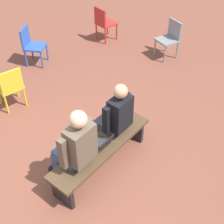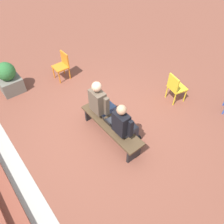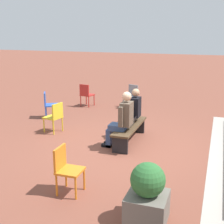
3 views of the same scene
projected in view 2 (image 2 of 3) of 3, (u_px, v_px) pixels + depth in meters
The scene contains 9 objects.
ground_plane at pixel (103, 126), 5.54m from camera, with size 60.00×60.00×0.00m, color brown.
concrete_strip at pixel (26, 189), 4.36m from camera, with size 6.38×0.40×0.01m, color #A8A399.
bench at pixel (111, 126), 5.07m from camera, with size 1.80×0.44×0.45m.
person_student at pixel (125, 125), 4.63m from camera, with size 0.53×0.67×1.32m.
person_adult at pixel (102, 103), 5.06m from camera, with size 0.57×0.72×1.39m.
laptop at pixel (110, 122), 4.97m from camera, with size 0.32×0.29×0.21m.
plastic_chair_near_bench_left at pixel (62, 64), 6.67m from camera, with size 0.43×0.43×0.84m.
plastic_chair_far_left at pixel (175, 87), 5.90m from camera, with size 0.51×0.51×0.84m.
planter at pixel (9, 79), 6.23m from camera, with size 0.60×0.60×0.94m.
Camera 2 is at (-2.98, 2.11, 4.19)m, focal length 35.00 mm.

